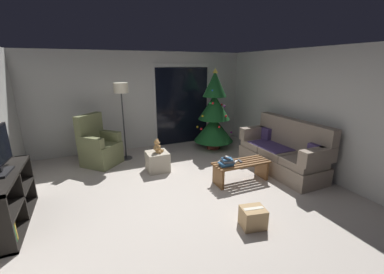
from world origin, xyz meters
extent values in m
plane|color=#BCB2A8|center=(0.00, 0.00, 0.00)|extent=(7.00, 7.00, 0.00)
cube|color=beige|center=(0.00, 3.06, 1.25)|extent=(5.72, 0.12, 2.50)
cube|color=beige|center=(2.86, 0.00, 1.25)|extent=(0.12, 6.00, 2.50)
cube|color=silver|center=(1.08, 2.99, 1.10)|extent=(1.60, 0.02, 2.20)
cube|color=black|center=(1.08, 2.97, 1.05)|extent=(1.50, 0.02, 2.10)
cube|color=gray|center=(2.25, 0.31, 0.17)|extent=(0.80, 1.91, 0.34)
cube|color=gray|center=(2.24, -0.31, 0.41)|extent=(0.69, 0.61, 0.14)
cube|color=gray|center=(2.23, 0.31, 0.41)|extent=(0.69, 0.61, 0.14)
cube|color=gray|center=(2.22, 0.93, 0.41)|extent=(0.69, 0.61, 0.14)
cube|color=gray|center=(2.55, 0.32, 0.78)|extent=(0.24, 1.90, 0.60)
cube|color=gray|center=(2.27, -0.56, 0.62)|extent=(0.76, 0.21, 0.28)
cube|color=gray|center=(2.23, 1.18, 0.62)|extent=(0.76, 0.21, 0.28)
cube|color=#47386B|center=(2.21, 0.56, 0.49)|extent=(0.62, 0.91, 0.02)
cube|color=#47386B|center=(2.42, -0.39, 0.62)|extent=(0.13, 0.32, 0.28)
cube|color=#47386B|center=(2.40, 1.01, 0.62)|extent=(0.13, 0.32, 0.28)
cube|color=brown|center=(1.20, 0.03, 0.38)|extent=(1.10, 0.05, 0.04)
cube|color=brown|center=(1.20, 0.11, 0.38)|extent=(1.10, 0.05, 0.04)
cube|color=brown|center=(1.20, 0.20, 0.38)|extent=(1.10, 0.05, 0.04)
cube|color=brown|center=(1.20, 0.29, 0.38)|extent=(1.10, 0.05, 0.04)
cube|color=brown|center=(1.20, 0.38, 0.38)|extent=(1.10, 0.05, 0.04)
cube|color=brown|center=(0.71, 0.20, 0.18)|extent=(0.05, 0.36, 0.37)
cube|color=brown|center=(1.69, 0.20, 0.18)|extent=(0.05, 0.36, 0.37)
cube|color=silver|center=(1.07, 0.22, 0.41)|extent=(0.16, 0.11, 0.02)
cube|color=#333338|center=(1.19, 0.23, 0.41)|extent=(0.07, 0.16, 0.02)
cube|color=#285684|center=(0.85, 0.15, 0.42)|extent=(0.23, 0.16, 0.04)
cube|color=#285684|center=(0.85, 0.15, 0.46)|extent=(0.27, 0.22, 0.03)
cube|color=#4C4C51|center=(0.86, 0.15, 0.49)|extent=(0.22, 0.21, 0.04)
cube|color=#285684|center=(0.86, 0.16, 0.52)|extent=(0.21, 0.20, 0.03)
cube|color=black|center=(0.84, 0.15, 0.54)|extent=(0.11, 0.16, 0.01)
cylinder|color=#4C1E19|center=(1.64, 2.16, 0.05)|extent=(0.36, 0.36, 0.10)
cylinder|color=brown|center=(1.64, 2.16, 0.16)|extent=(0.08, 0.08, 0.12)
cone|color=#14471E|center=(1.64, 2.16, 0.54)|extent=(1.03, 1.03, 0.64)
cone|color=#14471E|center=(1.64, 2.16, 1.12)|extent=(0.82, 0.82, 0.64)
cone|color=#14471E|center=(1.64, 2.16, 1.71)|extent=(0.61, 0.61, 0.64)
sphere|color=red|center=(1.22, 2.04, 0.61)|extent=(0.06, 0.06, 0.06)
sphere|color=gold|center=(1.31, 2.46, 0.55)|extent=(0.06, 0.06, 0.06)
sphere|color=blue|center=(1.50, 2.01, 1.56)|extent=(0.06, 0.06, 0.06)
sphere|color=gold|center=(1.29, 2.11, 0.92)|extent=(0.06, 0.06, 0.06)
sphere|color=#B233A5|center=(1.95, 2.17, 1.12)|extent=(0.06, 0.06, 0.06)
sphere|color=#B233A5|center=(2.11, 2.04, 0.42)|extent=(0.06, 0.06, 0.06)
sphere|color=red|center=(1.58, 1.74, 0.69)|extent=(0.06, 0.06, 0.06)
sphere|color=#1E8C33|center=(1.79, 2.61, 0.45)|extent=(0.06, 0.06, 0.06)
sphere|color=red|center=(1.93, 2.27, 1.15)|extent=(0.06, 0.06, 0.06)
sphere|color=red|center=(1.82, 1.84, 0.93)|extent=(0.06, 0.06, 0.06)
sphere|color=red|center=(1.48, 1.93, 1.26)|extent=(0.06, 0.06, 0.06)
sphere|color=#1E8C33|center=(1.43, 1.98, 1.26)|extent=(0.06, 0.06, 0.06)
sphere|color=gold|center=(1.82, 2.16, 1.64)|extent=(0.06, 0.06, 0.06)
sphere|color=white|center=(1.66, 2.37, 1.52)|extent=(0.06, 0.06, 0.06)
cone|color=#EAD14C|center=(1.64, 2.16, 2.03)|extent=(0.14, 0.14, 0.12)
cube|color=olive|center=(-1.19, 2.14, 0.16)|extent=(0.96, 0.96, 0.31)
cube|color=olive|center=(-1.19, 2.14, 0.40)|extent=(0.96, 0.96, 0.18)
cube|color=olive|center=(-1.38, 2.33, 0.81)|extent=(0.59, 0.59, 0.64)
cube|color=olive|center=(-0.98, 2.33, 0.60)|extent=(0.51, 0.51, 0.22)
cube|color=olive|center=(-1.37, 1.93, 0.60)|extent=(0.51, 0.51, 0.22)
cylinder|color=#2D2D30|center=(-0.64, 2.29, 0.01)|extent=(0.28, 0.28, 0.02)
cylinder|color=#2D2D30|center=(-0.64, 2.29, 0.80)|extent=(0.03, 0.03, 1.55)
cylinder|color=beige|center=(-0.64, 2.29, 1.67)|extent=(0.32, 0.32, 0.22)
cube|color=black|center=(-2.50, 0.31, 0.02)|extent=(0.40, 1.40, 0.04)
cube|color=black|center=(-2.50, 0.31, 0.76)|extent=(0.40, 1.40, 0.04)
cube|color=black|center=(-2.50, 0.99, 0.39)|extent=(0.40, 0.04, 0.78)
cube|color=black|center=(-2.50, 0.31, 0.39)|extent=(0.40, 0.04, 0.75)
cube|color=black|center=(-2.50, 0.31, 0.39)|extent=(0.40, 1.33, 0.04)
cube|color=#337042|center=(-2.50, -0.18, 0.21)|extent=(0.30, 0.04, 0.34)
cube|color=#B79333|center=(-2.50, -0.13, 0.18)|extent=(0.30, 0.04, 0.30)
cube|color=black|center=(-2.50, 0.31, 0.80)|extent=(0.23, 0.37, 0.03)
cube|color=black|center=(-2.50, 0.31, 0.84)|extent=(0.04, 0.06, 0.06)
cube|color=#B2A893|center=(-0.13, 1.32, 0.20)|extent=(0.44, 0.44, 0.41)
cylinder|color=tan|center=(-0.05, 1.32, 0.44)|extent=(0.13, 0.12, 0.06)
cylinder|color=tan|center=(-0.11, 1.25, 0.44)|extent=(0.13, 0.12, 0.06)
sphere|color=tan|center=(-0.13, 1.32, 0.51)|extent=(0.15, 0.15, 0.15)
sphere|color=tan|center=(-0.13, 1.32, 0.63)|extent=(0.11, 0.11, 0.11)
sphere|color=tan|center=(-0.09, 1.29, 0.62)|extent=(0.04, 0.04, 0.04)
sphere|color=tan|center=(-0.10, 1.35, 0.67)|extent=(0.04, 0.04, 0.04)
sphere|color=tan|center=(-0.15, 1.30, 0.67)|extent=(0.04, 0.04, 0.04)
sphere|color=tan|center=(-0.06, 1.37, 0.52)|extent=(0.06, 0.06, 0.06)
sphere|color=tan|center=(-0.16, 1.26, 0.52)|extent=(0.06, 0.06, 0.06)
cube|color=tan|center=(0.58, -1.03, 0.14)|extent=(0.37, 0.33, 0.28)
cube|color=beige|center=(0.58, -1.03, 0.28)|extent=(0.29, 0.11, 0.00)
camera|label=1|loc=(-1.35, -3.41, 2.16)|focal=23.00mm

